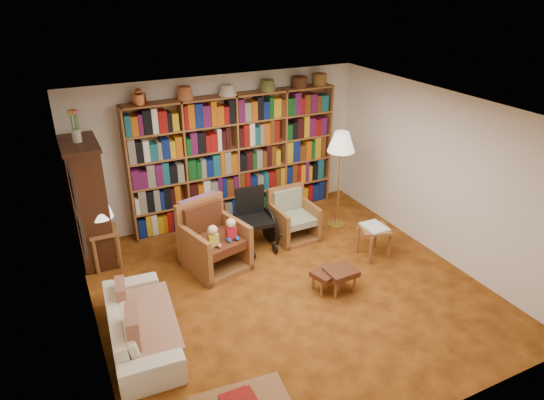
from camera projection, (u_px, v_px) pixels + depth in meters
floor at (288, 288)px, 6.72m from camera, size 5.00×5.00×0.00m
ceiling at (292, 111)px, 5.66m from camera, size 5.00×5.00×0.00m
wall_back at (221, 149)px, 8.22m from camera, size 5.00×0.00×5.00m
wall_front at (426, 322)px, 4.15m from camera, size 5.00×0.00×5.00m
wall_left at (84, 252)px, 5.20m from camera, size 0.00×5.00×5.00m
wall_right at (439, 175)px, 7.18m from camera, size 0.00×5.00×5.00m
bookshelf at (236, 155)px, 8.19m from camera, size 3.60×0.30×2.42m
curio_cabinet at (88, 201)px, 7.05m from camera, size 0.50×0.95×2.40m
framed_pictures at (77, 209)px, 5.29m from camera, size 0.03×0.52×0.97m
sofa at (141, 323)px, 5.65m from camera, size 1.81×0.80×0.52m
sofa_throw at (144, 319)px, 5.66m from camera, size 0.83×1.38×0.04m
cushion_left at (121, 297)px, 5.81m from camera, size 0.16×0.37×0.36m
cushion_right at (133, 332)px, 5.24m from camera, size 0.19×0.43×0.42m
side_table_lamp at (104, 240)px, 7.06m from camera, size 0.42×0.42×0.60m
table_lamp at (99, 209)px, 6.85m from camera, size 0.37×0.37×0.50m
armchair_leather at (212, 240)px, 7.12m from camera, size 1.00×1.02×1.01m
armchair_sage at (292, 219)px, 7.94m from camera, size 0.67×0.69×0.82m
wheelchair at (254, 221)px, 7.61m from camera, size 0.55×0.77×0.96m
floor_lamp at (341, 146)px, 7.77m from camera, size 0.45×0.45×1.68m
side_table_papers at (374, 233)px, 7.33m from camera, size 0.53×0.53×0.52m
footstool_a at (326, 275)px, 6.57m from camera, size 0.44×0.40×0.31m
footstool_b at (341, 273)px, 6.55m from camera, size 0.42×0.36×0.34m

